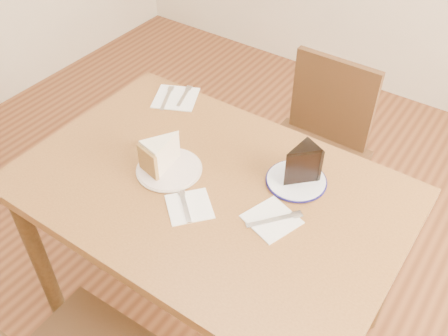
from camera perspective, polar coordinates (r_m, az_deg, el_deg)
ground at (r=2.15m, az=-1.32°, el=-16.53°), size 4.00×4.00×0.00m
table at (r=1.63m, az=-1.67°, el=-4.57°), size 1.20×0.80×0.75m
chair_far at (r=2.13m, az=10.06°, el=1.79°), size 0.42×0.42×0.85m
plate_cream at (r=1.61m, az=-6.28°, el=-0.16°), size 0.20×0.20×0.01m
plate_navy at (r=1.58m, az=8.25°, el=-1.45°), size 0.18×0.18×0.01m
carrot_cake at (r=1.59m, az=-6.80°, el=1.71°), size 0.11×0.14×0.09m
chocolate_cake at (r=1.54m, az=8.52°, el=0.22°), size 0.11×0.12×0.11m
napkin_cream at (r=1.49m, az=-3.98°, el=-4.42°), size 0.18×0.18×0.00m
napkin_navy at (r=1.46m, az=5.46°, el=-5.86°), size 0.17×0.17×0.00m
napkin_spare at (r=1.93m, az=-5.53°, el=7.99°), size 0.21×0.21×0.00m
fork_cream at (r=1.49m, az=-4.49°, el=-4.28°), size 0.11×0.10×0.00m
knife_navy at (r=1.46m, az=5.72°, el=-5.91°), size 0.12×0.14×0.00m
fork_spare at (r=1.93m, az=-4.60°, el=8.18°), size 0.06×0.14×0.00m
knife_spare at (r=1.93m, az=-6.57°, el=7.92°), size 0.08×0.15×0.00m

